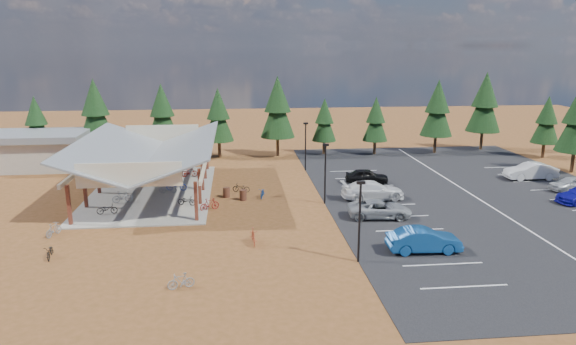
{
  "coord_description": "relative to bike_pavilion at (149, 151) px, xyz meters",
  "views": [
    {
      "loc": [
        -2.32,
        -38.72,
        12.92
      ],
      "look_at": [
        2.01,
        3.07,
        2.52
      ],
      "focal_mm": 32.0,
      "sensor_mm": 36.0,
      "label": 1
    }
  ],
  "objects": [
    {
      "name": "asphalt_lot",
      "position": [
        28.5,
        -4.0,
        -3.8
      ],
      "size": [
        27.0,
        44.0,
        0.04
      ],
      "primitive_type": "cube",
      "color": "black",
      "rests_on": "ground"
    },
    {
      "name": "bike_5",
      "position": [
        1.54,
        -0.74,
        -3.26
      ],
      "size": [
        1.58,
        0.51,
        0.94
      ],
      "primitive_type": "imported",
      "rotation": [
        0.0,
        0.0,
        1.52
      ],
      "color": "gray",
      "rests_on": "concrete_pad"
    },
    {
      "name": "bike_9",
      "position": [
        -5.13,
        -10.48,
        -3.35
      ],
      "size": [
        0.95,
        1.63,
        0.95
      ],
      "primitive_type": "imported",
      "rotation": [
        0.0,
        0.0,
        2.8
      ],
      "color": "gray",
      "rests_on": "ground"
    },
    {
      "name": "pine_7",
      "position": [
        32.18,
        14.42,
        1.68
      ],
      "size": [
        3.87,
        3.87,
        9.01
      ],
      "color": "#382314",
      "rests_on": "ground"
    },
    {
      "name": "bike_8",
      "position": [
        -4.04,
        -14.46,
        -3.4
      ],
      "size": [
        0.83,
        1.69,
        0.85
      ],
      "primitive_type": "imported",
      "rotation": [
        0.0,
        0.0,
        0.17
      ],
      "color": "black",
      "rests_on": "ground"
    },
    {
      "name": "concrete_pad",
      "position": [
        0.0,
        0.0,
        -3.77
      ],
      "size": [
        10.6,
        18.6,
        0.1
      ],
      "primitive_type": "cube",
      "color": "gray",
      "rests_on": "ground"
    },
    {
      "name": "lamp_post_1",
      "position": [
        15.0,
        -5.0,
        -0.85
      ],
      "size": [
        0.5,
        0.25,
        5.14
      ],
      "color": "black",
      "rests_on": "ground"
    },
    {
      "name": "lamp_post_0",
      "position": [
        15.0,
        -17.0,
        -0.85
      ],
      "size": [
        0.5,
        0.25,
        5.14
      ],
      "color": "black",
      "rests_on": "ground"
    },
    {
      "name": "pine_4",
      "position": [
        12.69,
        14.66,
        2.0
      ],
      "size": [
        4.1,
        4.1,
        9.54
      ],
      "color": "#382314",
      "rests_on": "ground"
    },
    {
      "name": "bike_pavilion",
      "position": [
        0.0,
        0.0,
        0.0
      ],
      "size": [
        11.65,
        19.4,
        4.97
      ],
      "color": "#552118",
      "rests_on": "concrete_pad"
    },
    {
      "name": "car_4",
      "position": [
        20.15,
        1.02,
        -3.09
      ],
      "size": [
        4.26,
        2.15,
        1.39
      ],
      "primitive_type": "imported",
      "rotation": [
        0.0,
        0.0,
        1.44
      ],
      "color": "black",
      "rests_on": "asphalt_lot"
    },
    {
      "name": "car_3",
      "position": [
        19.32,
        -4.2,
        -3.0
      ],
      "size": [
        5.43,
        2.26,
        1.57
      ],
      "primitive_type": "imported",
      "rotation": [
        0.0,
        0.0,
        1.58
      ],
      "color": "white",
      "rests_on": "asphalt_lot"
    },
    {
      "name": "pine_1",
      "position": [
        -8.13,
        14.43,
        1.91
      ],
      "size": [
        4.03,
        4.03,
        9.38
      ],
      "color": "#382314",
      "rests_on": "ground"
    },
    {
      "name": "bike_15",
      "position": [
        5.45,
        -5.8,
        -3.31
      ],
      "size": [
        1.71,
        1.28,
        1.02
      ],
      "primitive_type": "imported",
      "rotation": [
        0.0,
        0.0,
        2.1
      ],
      "color": "maroon",
      "rests_on": "ground"
    },
    {
      "name": "bike_14",
      "position": [
        9.89,
        -2.67,
        -3.38
      ],
      "size": [
        0.87,
        1.77,
        0.89
      ],
      "primitive_type": "imported",
      "rotation": [
        0.0,
        0.0,
        -0.17
      ],
      "color": "navy",
      "rests_on": "ground"
    },
    {
      "name": "lamp_post_2",
      "position": [
        15.0,
        7.0,
        -0.85
      ],
      "size": [
        0.5,
        0.25,
        5.14
      ],
      "color": "black",
      "rests_on": "ground"
    },
    {
      "name": "outbuilding",
      "position": [
        -14.0,
        11.0,
        -1.8
      ],
      "size": [
        11.0,
        7.0,
        3.9
      ],
      "color": "#ADA593",
      "rests_on": "ground"
    },
    {
      "name": "bike_3",
      "position": [
        -1.57,
        5.65,
        -3.21
      ],
      "size": [
        1.77,
        0.7,
        1.03
      ],
      "primitive_type": "imported",
      "rotation": [
        0.0,
        0.0,
        1.44
      ],
      "color": "maroon",
      "rests_on": "concrete_pad"
    },
    {
      "name": "trash_bin_0",
      "position": [
        6.76,
        -2.28,
        -3.37
      ],
      "size": [
        0.6,
        0.6,
        0.9
      ],
      "primitive_type": "cylinder",
      "color": "#4A281A",
      "rests_on": "ground"
    },
    {
      "name": "bike_7",
      "position": [
        2.97,
        5.07,
        -3.24
      ],
      "size": [
        1.61,
        0.46,
        0.96
      ],
      "primitive_type": "imported",
      "rotation": [
        0.0,
        0.0,
        1.58
      ],
      "color": "maroon",
      "rests_on": "concrete_pad"
    },
    {
      "name": "trash_bin_1",
      "position": [
        8.19,
        -3.27,
        -3.37
      ],
      "size": [
        0.6,
        0.6,
        0.9
      ],
      "primitive_type": "cylinder",
      "color": "#4A281A",
      "rests_on": "ground"
    },
    {
      "name": "bike_2",
      "position": [
        -3.13,
        2.45,
        -3.3
      ],
      "size": [
        1.63,
        0.63,
        0.84
      ],
      "primitive_type": "imported",
      "rotation": [
        0.0,
        0.0,
        1.53
      ],
      "color": "#15279A",
      "rests_on": "concrete_pad"
    },
    {
      "name": "ground",
      "position": [
        10.0,
        -7.0,
        -3.82
      ],
      "size": [
        140.0,
        140.0,
        0.0
      ],
      "primitive_type": "plane",
      "color": "brown",
      "rests_on": "ground"
    },
    {
      "name": "car_8",
      "position": [
        37.97,
        -3.55,
        -3.12
      ],
      "size": [
        4.01,
        1.83,
        1.33
      ],
      "primitive_type": "imported",
      "rotation": [
        0.0,
        0.0,
        -1.5
      ],
      "color": "#A4A8AC",
      "rests_on": "asphalt_lot"
    },
    {
      "name": "pine_6",
      "position": [
        24.54,
        14.39,
        0.47
      ],
      "size": [
        3.02,
        3.02,
        7.03
      ],
      "color": "#382314",
      "rests_on": "ground"
    },
    {
      "name": "bike_11",
      "position": [
        8.69,
        -13.43,
        -3.28
      ],
      "size": [
        0.63,
        1.83,
        1.08
      ],
      "primitive_type": "imported",
      "rotation": [
        0.0,
        0.0,
        0.07
      ],
      "color": "maroon",
      "rests_on": "ground"
    },
    {
      "name": "bike_13",
      "position": [
        4.51,
        -19.55,
        -3.37
      ],
      "size": [
        1.56,
        0.84,
        0.9
      ],
      "primitive_type": "imported",
      "rotation": [
        0.0,
        0.0,
        5.0
      ],
      "color": "gray",
      "rests_on": "ground"
    },
    {
      "name": "bike_16",
      "position": [
        8.06,
        -0.72,
        -3.41
      ],
      "size": [
        1.67,
        0.96,
        0.83
      ],
      "primitive_type": "imported",
      "rotation": [
        0.0,
        0.0,
        4.44
      ],
      "color": "black",
      "rests_on": "ground"
    },
    {
      "name": "pine_2",
      "position": [
        -0.88,
        15.83,
        1.48
      ],
      "size": [
        3.73,
        3.73,
        8.68
      ],
      "color": "#382314",
      "rests_on": "ground"
    },
    {
      "name": "pine_0",
      "position": [
        -14.94,
        15.09,
        0.71
      ],
      "size": [
        3.19,
        3.19,
        7.44
      ],
      "color": "#382314",
      "rests_on": "ground"
    },
    {
      "name": "car_9",
      "position": [
        36.64,
        0.79,
        -2.96
      ],
      "size": [
        5.04,
        1.81,
        1.65
      ],
      "primitive_type": "imported",
      "rotation": [
        0.0,
        0.0,
        -1.58
      ],
      "color": "white",
      "rests_on": "asphalt_lot"
    },
    {
      "name": "pine_3",
      "position": [
        5.71,
        14.63,
        1.18
      ],
      "size": [
        3.52,
        3.52,
        8.2
      ],
      "color": "#382314",
      "rests_on": "ground"
    },
    {
      "name": "bike_1",
      "position": [
        -1.91,
        -3.24,
        -3.22
      ],
      "size": [
        1.75,
        0.86,
        1.01
      ],
      "primitive_type": "imported",
      "rotation": [
        0.0,
        0.0,
        1.81
      ],
      "color": "#979AA0",
      "rests_on": "concrete_pad"
    },
    {
      "name": "bike_6",
      "position": [
        2.21,
        0.07,
        -3.24
      ],
      "size": [
        1.92,
        0.86,
        0.98
      ],
      "primitive_type": "imported",
      "rotation": [
        0.0,
        0.0,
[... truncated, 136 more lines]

